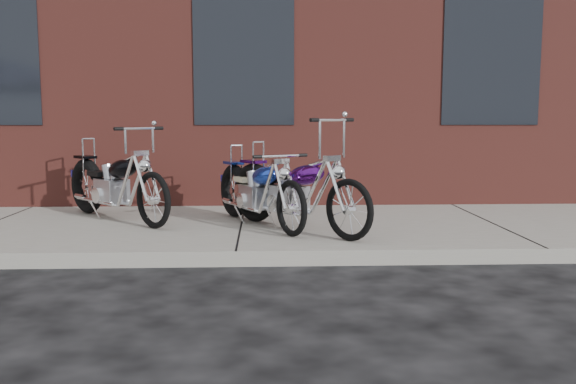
{
  "coord_description": "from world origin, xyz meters",
  "views": [
    {
      "loc": [
        0.26,
        -5.64,
        1.41
      ],
      "look_at": [
        0.53,
        0.8,
        0.61
      ],
      "focal_mm": 38.0,
      "sensor_mm": 36.0,
      "label": 1
    }
  ],
  "objects": [
    {
      "name": "chopper_blue",
      "position": [
        0.2,
        1.42,
        0.53
      ],
      "size": [
        1.04,
        1.91,
        0.91
      ],
      "rotation": [
        0.0,
        0.0,
        -1.1
      ],
      "color": "black",
      "rests_on": "sidewalk"
    },
    {
      "name": "ground",
      "position": [
        0.0,
        0.0,
        0.0
      ],
      "size": [
        120.0,
        120.0,
        0.0
      ],
      "primitive_type": "plane",
      "color": "black",
      "rests_on": "ground"
    },
    {
      "name": "chopper_purple",
      "position": [
        0.61,
        1.1,
        0.55
      ],
      "size": [
        1.49,
        1.79,
        1.25
      ],
      "rotation": [
        0.0,
        0.0,
        -0.89
      ],
      "color": "black",
      "rests_on": "sidewalk"
    },
    {
      "name": "chopper_third",
      "position": [
        -1.56,
        1.87,
        0.56
      ],
      "size": [
        1.61,
        1.74,
        1.15
      ],
      "rotation": [
        0.0,
        0.0,
        -0.83
      ],
      "color": "black",
      "rests_on": "sidewalk"
    },
    {
      "name": "sidewalk",
      "position": [
        0.0,
        1.5,
        0.07
      ],
      "size": [
        22.0,
        3.0,
        0.15
      ],
      "primitive_type": "cube",
      "color": "gray",
      "rests_on": "ground"
    }
  ]
}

